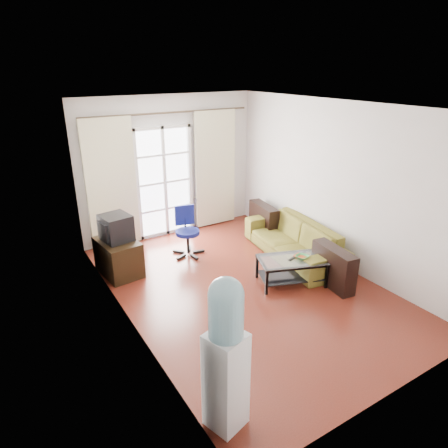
# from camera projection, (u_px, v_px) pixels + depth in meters

# --- Properties ---
(floor) EXTENTS (5.20, 5.20, 0.00)m
(floor) POSITION_uv_depth(u_px,v_px,m) (244.00, 286.00, 6.18)
(floor) COLOR maroon
(floor) RESTS_ON ground
(ceiling) EXTENTS (5.20, 5.20, 0.00)m
(ceiling) POSITION_uv_depth(u_px,v_px,m) (248.00, 105.00, 5.18)
(ceiling) COLOR white
(ceiling) RESTS_ON wall_back
(wall_back) EXTENTS (3.60, 0.02, 2.70)m
(wall_back) POSITION_uv_depth(u_px,v_px,m) (170.00, 167.00, 7.74)
(wall_back) COLOR silver
(wall_back) RESTS_ON floor
(wall_front) EXTENTS (3.60, 0.02, 2.70)m
(wall_front) POSITION_uv_depth(u_px,v_px,m) (408.00, 283.00, 3.63)
(wall_front) COLOR silver
(wall_front) RESTS_ON floor
(wall_left) EXTENTS (0.02, 5.20, 2.70)m
(wall_left) POSITION_uv_depth(u_px,v_px,m) (123.00, 229.00, 4.81)
(wall_left) COLOR silver
(wall_left) RESTS_ON floor
(wall_right) EXTENTS (0.02, 5.20, 2.70)m
(wall_right) POSITION_uv_depth(u_px,v_px,m) (336.00, 185.00, 6.56)
(wall_right) COLOR silver
(wall_right) RESTS_ON floor
(french_door) EXTENTS (1.16, 0.06, 2.15)m
(french_door) POSITION_uv_depth(u_px,v_px,m) (165.00, 182.00, 7.72)
(french_door) COLOR white
(french_door) RESTS_ON wall_back
(curtain_rod) EXTENTS (3.30, 0.04, 0.04)m
(curtain_rod) POSITION_uv_depth(u_px,v_px,m) (169.00, 113.00, 7.27)
(curtain_rod) COLOR #4C3F2D
(curtain_rod) RESTS_ON wall_back
(curtain_left) EXTENTS (0.90, 0.07, 2.35)m
(curtain_left) POSITION_uv_depth(u_px,v_px,m) (111.00, 185.00, 7.11)
(curtain_left) COLOR beige
(curtain_left) RESTS_ON curtain_rod
(curtain_right) EXTENTS (0.90, 0.07, 2.35)m
(curtain_right) POSITION_uv_depth(u_px,v_px,m) (215.00, 169.00, 8.16)
(curtain_right) COLOR beige
(curtain_right) RESTS_ON curtain_rod
(radiator) EXTENTS (0.64, 0.12, 0.64)m
(radiator) POSITION_uv_depth(u_px,v_px,m) (209.00, 210.00, 8.43)
(radiator) COLOR gray
(radiator) RESTS_ON floor
(sofa) EXTENTS (2.39, 1.42, 0.63)m
(sofa) POSITION_uv_depth(u_px,v_px,m) (294.00, 240.00, 7.04)
(sofa) COLOR brown
(sofa) RESTS_ON floor
(coffee_table) EXTENTS (1.15, 0.89, 0.41)m
(coffee_table) POSITION_uv_depth(u_px,v_px,m) (291.00, 267.00, 6.19)
(coffee_table) COLOR silver
(coffee_table) RESTS_ON floor
(bowl) EXTENTS (0.29, 0.29, 0.05)m
(bowl) POSITION_uv_depth(u_px,v_px,m) (302.00, 257.00, 6.15)
(bowl) COLOR #2D7D43
(bowl) RESTS_ON coffee_table
(book) EXTENTS (0.30, 0.32, 0.02)m
(book) POSITION_uv_depth(u_px,v_px,m) (299.00, 258.00, 6.14)
(book) COLOR maroon
(book) RESTS_ON coffee_table
(remote) EXTENTS (0.15, 0.08, 0.02)m
(remote) POSITION_uv_depth(u_px,v_px,m) (292.00, 259.00, 6.13)
(remote) COLOR black
(remote) RESTS_ON coffee_table
(tv_stand) EXTENTS (0.62, 0.85, 0.58)m
(tv_stand) POSITION_uv_depth(u_px,v_px,m) (119.00, 257.00, 6.47)
(tv_stand) COLOR black
(tv_stand) RESTS_ON floor
(crt_tv) EXTENTS (0.52, 0.52, 0.42)m
(crt_tv) POSITION_uv_depth(u_px,v_px,m) (115.00, 228.00, 6.30)
(crt_tv) COLOR black
(crt_tv) RESTS_ON tv_stand
(task_chair) EXTENTS (0.72, 0.72, 0.88)m
(task_chair) POSITION_uv_depth(u_px,v_px,m) (188.00, 241.00, 7.15)
(task_chair) COLOR black
(task_chair) RESTS_ON floor
(water_cooler) EXTENTS (0.40, 0.40, 1.58)m
(water_cooler) POSITION_uv_depth(u_px,v_px,m) (226.00, 353.00, 3.53)
(water_cooler) COLOR white
(water_cooler) RESTS_ON floor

